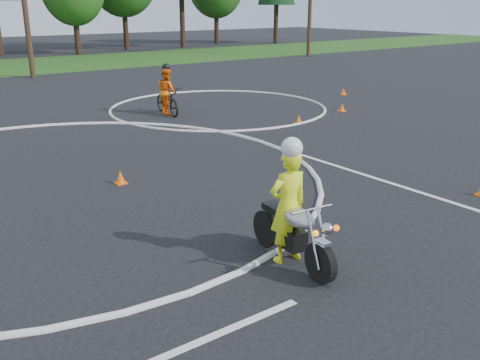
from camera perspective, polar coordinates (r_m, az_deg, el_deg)
ground at (r=9.88m, az=-14.53°, el=-4.60°), size 120.00×120.00×0.00m
course_markings at (r=14.48m, az=-13.30°, el=2.85°), size 19.05×19.05×0.12m
primary_motorcycle at (r=8.03m, az=5.74°, el=-5.57°), size 0.70×2.00×1.05m
rider_primary_grp at (r=7.96m, az=5.18°, el=-2.43°), size 0.69×0.49×1.95m
rider_second_grp at (r=19.25m, az=-7.76°, el=8.83°), size 0.86×1.91×1.78m
traffic_cones at (r=13.79m, az=-1.16°, el=3.12°), size 19.83×11.52×0.30m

